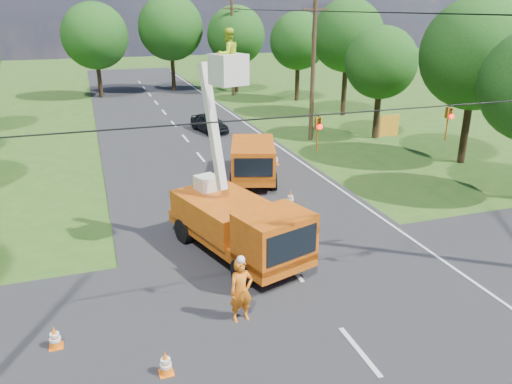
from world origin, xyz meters
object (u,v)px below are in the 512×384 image
object	(u,v)px
tree_right_e	(298,41)
distant_car	(209,123)
tree_right_d	(347,36)
traffic_cone_4	(166,363)
second_truck	(253,159)
traffic_cone_2	(290,219)
tree_far_a	(95,36)
traffic_cone_7	(276,159)
traffic_cone_3	(290,198)
tree_far_c	(236,35)
traffic_cone_5	(55,337)
tree_far_b	(171,28)
bucket_truck	(239,213)
tree_right_b	(477,54)
pole_right_far	(232,46)
pole_right_mid	(313,67)
tree_right_c	(381,63)
ground_worker	(241,291)

from	to	relation	value
tree_right_e	distant_car	bearing A→B (deg)	-138.16
tree_right_e	tree_right_d	bearing A→B (deg)	-82.87
traffic_cone_4	second_truck	bearing A→B (deg)	63.49
traffic_cone_2	tree_far_a	size ratio (longest dim) A/B	0.07
distant_car	tree_far_a	bearing A→B (deg)	98.41
traffic_cone_7	tree_far_a	bearing A→B (deg)	107.70
traffic_cone_2	traffic_cone_3	world-z (taller)	same
distant_car	tree_far_c	distance (m)	19.66
tree_right_e	traffic_cone_4	bearing A→B (deg)	-117.73
traffic_cone_3	tree_far_a	bearing A→B (deg)	102.10
traffic_cone_4	traffic_cone_5	xyz separation A→B (m)	(-2.76, 2.06, 0.00)
traffic_cone_5	tree_far_b	bearing A→B (deg)	76.03
bucket_truck	traffic_cone_5	bearing A→B (deg)	-167.76
traffic_cone_2	tree_right_b	distance (m)	15.98
traffic_cone_4	tree_far_c	distance (m)	45.96
traffic_cone_3	traffic_cone_2	bearing A→B (deg)	-113.10
distant_car	pole_right_far	bearing A→B (deg)	54.82
bucket_truck	second_truck	xyz separation A→B (m)	(3.34, 8.38, -0.57)
traffic_cone_5	tree_far_c	xyz separation A→B (m)	(17.47, 41.11, 5.70)
bucket_truck	tree_far_a	xyz separation A→B (m)	(-3.50, 38.42, 4.44)
bucket_truck	second_truck	distance (m)	9.04
pole_right_mid	tree_far_b	bearing A→B (deg)	102.41
traffic_cone_5	pole_right_mid	xyz separation A→B (m)	(16.47, 19.11, 4.75)
tree_right_c	tree_far_a	bearing A→B (deg)	127.17
tree_right_c	traffic_cone_3	bearing A→B (deg)	-136.67
bucket_truck	tree_right_e	world-z (taller)	tree_right_e
pole_right_mid	tree_far_b	size ratio (longest dim) A/B	0.97
ground_worker	tree_right_e	world-z (taller)	tree_right_e
traffic_cone_2	pole_right_far	bearing A→B (deg)	77.96
traffic_cone_2	traffic_cone_3	size ratio (longest dim) A/B	1.00
tree_right_c	traffic_cone_4	bearing A→B (deg)	-132.39
tree_right_e	tree_far_c	world-z (taller)	tree_far_c
bucket_truck	pole_right_mid	xyz separation A→B (m)	(10.00, 15.42, 3.36)
second_truck	tree_right_c	size ratio (longest dim) A/B	0.82
ground_worker	tree_far_b	distance (m)	45.22
pole_right_mid	tree_right_b	size ratio (longest dim) A/B	1.04
second_truck	distant_car	size ratio (longest dim) A/B	1.58
pole_right_far	tree_far_c	size ratio (longest dim) A/B	1.09
second_truck	tree_far_c	bearing A→B (deg)	92.95
bucket_truck	tree_right_e	distance (m)	34.29
traffic_cone_4	tree_right_d	bearing A→B (deg)	54.61
pole_right_far	traffic_cone_2	bearing A→B (deg)	-102.04
traffic_cone_3	tree_far_b	size ratio (longest dim) A/B	0.07
traffic_cone_4	tree_right_b	bearing A→B (deg)	33.08
second_truck	pole_right_far	world-z (taller)	pole_right_far
traffic_cone_2	tree_far_b	bearing A→B (deg)	87.52
traffic_cone_5	tree_right_c	xyz separation A→B (m)	(21.17, 18.11, 4.95)
distant_car	tree_right_e	world-z (taller)	tree_right_e
traffic_cone_3	pole_right_far	world-z (taller)	pole_right_far
ground_worker	pole_right_mid	world-z (taller)	pole_right_mid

